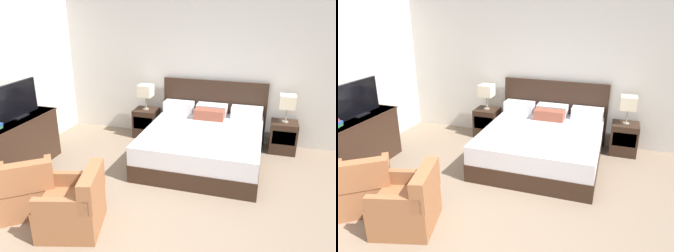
{
  "view_description": "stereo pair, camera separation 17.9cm",
  "coord_description": "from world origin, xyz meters",
  "views": [
    {
      "loc": [
        1.25,
        -2.64,
        2.52
      ],
      "look_at": [
        -0.1,
        1.87,
        0.75
      ],
      "focal_mm": 35.0,
      "sensor_mm": 36.0,
      "label": 1
    },
    {
      "loc": [
        1.42,
        -2.58,
        2.52
      ],
      "look_at": [
        -0.1,
        1.87,
        0.75
      ],
      "focal_mm": 35.0,
      "sensor_mm": 36.0,
      "label": 2
    }
  ],
  "objects": [
    {
      "name": "ground_plane",
      "position": [
        0.0,
        0.0,
        0.0
      ],
      "size": [
        10.2,
        10.2,
        0.0
      ],
      "primitive_type": "plane",
      "color": "#84705B"
    },
    {
      "name": "wall_back",
      "position": [
        0.0,
        3.43,
        1.33
      ],
      "size": [
        6.56,
        0.06,
        2.66
      ],
      "primitive_type": "cube",
      "color": "beige",
      "rests_on": "ground"
    },
    {
      "name": "wall_left",
      "position": [
        -2.71,
        1.4,
        1.33
      ],
      "size": [
        0.06,
        5.2,
        2.66
      ],
      "primitive_type": "cube",
      "color": "beige",
      "rests_on": "ground"
    },
    {
      "name": "bed",
      "position": [
        0.37,
        2.39,
        0.32
      ],
      "size": [
        1.96,
        2.06,
        1.18
      ],
      "color": "#332116",
      "rests_on": "ground"
    },
    {
      "name": "nightstand_left",
      "position": [
        -0.93,
        3.13,
        0.28
      ],
      "size": [
        0.46,
        0.42,
        0.56
      ],
      "color": "#332116",
      "rests_on": "ground"
    },
    {
      "name": "nightstand_right",
      "position": [
        1.67,
        3.13,
        0.28
      ],
      "size": [
        0.46,
        0.42,
        0.56
      ],
      "color": "#332116",
      "rests_on": "ground"
    },
    {
      "name": "table_lamp_left",
      "position": [
        -0.93,
        3.13,
        0.93
      ],
      "size": [
        0.26,
        0.26,
        0.49
      ],
      "color": "gray",
      "rests_on": "nightstand_left"
    },
    {
      "name": "table_lamp_right",
      "position": [
        1.67,
        3.13,
        0.93
      ],
      "size": [
        0.26,
        0.26,
        0.49
      ],
      "color": "gray",
      "rests_on": "nightstand_right"
    },
    {
      "name": "dresser",
      "position": [
        -2.38,
        1.24,
        0.44
      ],
      "size": [
        0.55,
        1.39,
        0.85
      ],
      "color": "#332116",
      "rests_on": "ground"
    },
    {
      "name": "tv",
      "position": [
        -2.38,
        1.33,
        1.11
      ],
      "size": [
        0.18,
        0.89,
        0.55
      ],
      "color": "black",
      "rests_on": "dresser"
    },
    {
      "name": "armchair_by_window",
      "position": [
        -1.52,
        0.31,
        0.28
      ],
      "size": [
        0.96,
        0.96,
        0.76
      ],
      "color": "#935B38",
      "rests_on": "ground"
    },
    {
      "name": "armchair_companion",
      "position": [
        -0.73,
        0.16,
        0.28
      ],
      "size": [
        0.85,
        0.84,
        0.76
      ],
      "color": "#935B38",
      "rests_on": "ground"
    }
  ]
}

